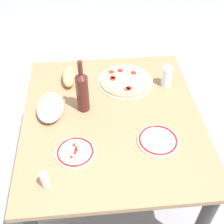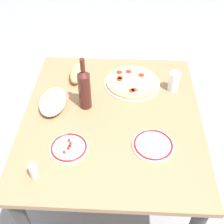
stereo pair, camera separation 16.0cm
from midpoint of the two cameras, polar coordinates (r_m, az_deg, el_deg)
The scene contains 10 objects.
ground_plane at distance 2.18m, azimuth -2.17°, elevation -13.99°, with size 8.00×8.00×0.00m, color gray.
dining_table at distance 1.71m, azimuth -2.69°, elevation -3.59°, with size 1.12×0.99×0.70m.
pepperoni_pizza at distance 1.84m, azimuth 0.15°, elevation 6.13°, with size 0.35×0.35×0.03m.
baked_pasta_dish at distance 1.67m, azimuth -14.78°, elevation 0.93°, with size 0.24×0.15×0.08m.
wine_bottle at distance 1.59m, azimuth -8.73°, elevation 3.99°, with size 0.07×0.07×0.32m.
water_glass at distance 1.80m, azimuth 8.23°, elevation 6.78°, with size 0.06×0.06×0.13m, color silver.
side_plate_near at distance 1.50m, azimuth 6.02°, elevation -5.68°, with size 0.21×0.21×0.02m.
side_plate_far at distance 1.47m, azimuth -10.36°, elevation -7.90°, with size 0.20×0.20×0.02m.
bread_loaf at distance 1.86m, azimuth -10.94°, elevation 6.72°, with size 0.19×0.08×0.07m, color tan.
spice_shaker at distance 1.36m, azimuth -16.43°, elevation -12.81°, with size 0.04×0.04×0.09m.
Camera 1 is at (1.14, -0.11, 1.85)m, focal length 46.58 mm.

